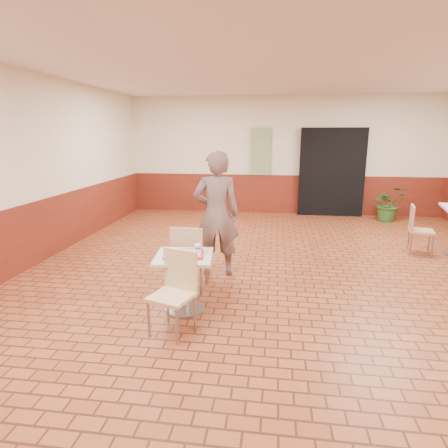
# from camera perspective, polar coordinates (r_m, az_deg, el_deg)

# --- Properties ---
(room_shell) EXTENTS (8.01, 10.01, 3.01)m
(room_shell) POSITION_cam_1_polar(r_m,az_deg,el_deg) (4.91, 10.21, 6.96)
(room_shell) COLOR brown
(room_shell) RESTS_ON ground
(wainscot_band) EXTENTS (8.00, 10.00, 1.00)m
(wainscot_band) POSITION_cam_1_polar(r_m,az_deg,el_deg) (5.12, 9.74, -4.22)
(wainscot_band) COLOR maroon
(wainscot_band) RESTS_ON ground
(corridor_doorway) EXTENTS (1.60, 0.22, 2.20)m
(corridor_doorway) POSITION_cam_1_polar(r_m,az_deg,el_deg) (9.90, 16.07, 7.57)
(corridor_doorway) COLOR black
(corridor_doorway) RESTS_ON ground
(promo_poster) EXTENTS (0.50, 0.03, 1.20)m
(promo_poster) POSITION_cam_1_polar(r_m,az_deg,el_deg) (9.84, 5.60, 10.91)
(promo_poster) COLOR gray
(promo_poster) RESTS_ON wainscot_band
(main_table) EXTENTS (0.65, 0.65, 0.68)m
(main_table) POSITION_cam_1_polar(r_m,az_deg,el_deg) (4.43, -6.07, -7.51)
(main_table) COLOR beige
(main_table) RESTS_ON ground
(chair_main_front) EXTENTS (0.51, 0.51, 0.87)m
(chair_main_front) POSITION_cam_1_polar(r_m,az_deg,el_deg) (3.99, -7.45, -9.56)
(chair_main_front) COLOR #E4C389
(chair_main_front) RESTS_ON ground
(chair_main_back) EXTENTS (0.42, 0.42, 0.90)m
(chair_main_back) POSITION_cam_1_polar(r_m,az_deg,el_deg) (4.93, -5.37, -4.76)
(chair_main_back) COLOR tan
(chair_main_back) RESTS_ON ground
(customer) EXTENTS (0.74, 0.56, 1.83)m
(customer) POSITION_cam_1_polar(r_m,az_deg,el_deg) (5.43, -1.14, 1.51)
(customer) COLOR #6D5754
(customer) RESTS_ON ground
(serving_tray) EXTENTS (0.45, 0.35, 0.03)m
(serving_tray) POSITION_cam_1_polar(r_m,az_deg,el_deg) (4.35, -6.15, -4.60)
(serving_tray) COLOR red
(serving_tray) RESTS_ON main_table
(ring_donut) EXTENTS (0.11, 0.11, 0.03)m
(ring_donut) POSITION_cam_1_polar(r_m,az_deg,el_deg) (4.42, -7.27, -3.90)
(ring_donut) COLOR #EEC357
(ring_donut) RESTS_ON serving_tray
(long_john_donut) EXTENTS (0.14, 0.11, 0.04)m
(long_john_donut) POSITION_cam_1_polar(r_m,az_deg,el_deg) (4.29, -5.30, -4.36)
(long_john_donut) COLOR #BF7938
(long_john_donut) RESTS_ON serving_tray
(paper_cup) EXTENTS (0.08, 0.08, 0.09)m
(paper_cup) POSITION_cam_1_polar(r_m,az_deg,el_deg) (4.36, -4.00, -3.65)
(paper_cup) COLOR white
(paper_cup) RESTS_ON serving_tray
(chair_second_left) EXTENTS (0.46, 0.46, 0.84)m
(chair_second_left) POSITION_cam_1_polar(r_m,az_deg,el_deg) (7.34, 27.39, -0.37)
(chair_second_left) COLOR tan
(chair_second_left) RESTS_ON ground
(potted_plant) EXTENTS (0.92, 0.86, 0.84)m
(potted_plant) POSITION_cam_1_polar(r_m,az_deg,el_deg) (9.80, 23.78, 2.86)
(potted_plant) COLOR #2A5B24
(potted_plant) RESTS_ON ground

